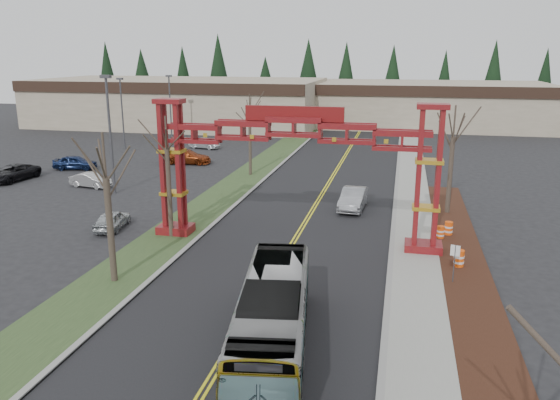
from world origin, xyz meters
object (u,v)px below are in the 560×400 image
(gateway_arch, at_px, (294,149))
(parked_car_mid_b, at_px, (75,162))
(street_sign, at_px, (455,256))
(retail_building_west, at_px, (181,102))
(parked_car_near_b, at_px, (91,180))
(light_pole_mid, at_px, (122,108))
(light_pole_far, at_px, (170,103))
(silver_sedan, at_px, (353,199))
(transit_bus, at_px, (273,318))
(parked_car_far_a, at_px, (204,144))
(barrel_south, at_px, (459,259))
(bare_tree_median_near, at_px, (106,178))
(barrel_mid, at_px, (440,233))
(bare_tree_median_far, at_px, (250,115))
(light_pole_near, at_px, (110,126))
(parked_car_mid_a, at_px, (187,157))
(retail_building_east, at_px, (426,104))
(bare_tree_right_far, at_px, (453,137))
(parked_car_near_a, at_px, (112,220))
(bare_tree_median_mid, at_px, (167,148))
(barrel_north, at_px, (449,229))

(gateway_arch, bearing_deg, parked_car_mid_b, 147.02)
(parked_car_mid_b, bearing_deg, street_sign, -132.71)
(retail_building_west, relative_size, parked_car_near_b, 11.94)
(light_pole_mid, relative_size, light_pole_far, 0.99)
(silver_sedan, bearing_deg, transit_bus, -89.56)
(parked_car_far_a, relative_size, barrel_south, 3.68)
(parked_car_near_b, distance_m, parked_car_mid_b, 8.77)
(bare_tree_median_near, distance_m, street_sign, 18.22)
(silver_sedan, height_order, barrel_mid, silver_sedan)
(parked_car_near_b, distance_m, bare_tree_median_near, 23.09)
(transit_bus, distance_m, bare_tree_median_far, 33.34)
(retail_building_west, bearing_deg, light_pole_near, -74.43)
(parked_car_mid_b, relative_size, parked_car_far_a, 1.11)
(transit_bus, distance_m, parked_car_far_a, 49.38)
(parked_car_mid_a, bearing_deg, barrel_mid, -132.05)
(retail_building_east, height_order, barrel_south, retail_building_east)
(parked_car_mid_b, distance_m, bare_tree_median_far, 19.18)
(silver_sedan, xyz_separation_m, barrel_mid, (6.17, -6.00, -0.35))
(transit_bus, height_order, light_pole_far, light_pole_far)
(retail_building_east, relative_size, bare_tree_right_far, 4.71)
(silver_sedan, bearing_deg, bare_tree_median_far, 141.76)
(parked_car_near_a, relative_size, bare_tree_median_mid, 0.48)
(bare_tree_right_far, bearing_deg, retail_building_east, 90.00)
(silver_sedan, distance_m, bare_tree_right_far, 8.60)
(bare_tree_right_far, distance_m, barrel_north, 7.57)
(silver_sedan, distance_m, bare_tree_median_far, 15.58)
(light_pole_mid, bearing_deg, retail_building_west, 95.52)
(parked_car_mid_a, height_order, light_pole_far, light_pole_far)
(silver_sedan, height_order, bare_tree_right_far, bare_tree_right_far)
(retail_building_east, height_order, parked_car_mid_b, retail_building_east)
(bare_tree_median_mid, bearing_deg, bare_tree_median_far, 90.00)
(silver_sedan, relative_size, light_pole_mid, 0.56)
(parked_car_mid_b, height_order, bare_tree_median_far, bare_tree_median_far)
(barrel_mid, bearing_deg, light_pole_near, 166.37)
(bare_tree_median_far, xyz_separation_m, light_pole_mid, (-19.68, 11.50, -0.83))
(parked_car_near_b, xyz_separation_m, light_pole_far, (-3.76, 26.54, 4.47))
(gateway_arch, height_order, bare_tree_right_far, gateway_arch)
(gateway_arch, height_order, light_pole_near, light_pole_near)
(parked_car_mid_b, distance_m, barrel_north, 38.65)
(bare_tree_median_far, xyz_separation_m, street_sign, (17.39, -22.95, -4.35))
(parked_car_near_a, xyz_separation_m, parked_car_near_b, (-8.02, 10.56, -0.02))
(silver_sedan, xyz_separation_m, parked_car_near_a, (-15.62, -8.62, -0.16))
(transit_bus, xyz_separation_m, bare_tree_median_near, (-9.80, 5.03, 4.10))
(retail_building_west, bearing_deg, parked_car_mid_b, -84.47)
(parked_car_near_a, bearing_deg, barrel_north, -179.34)
(parked_car_mid_b, bearing_deg, light_pole_mid, -6.00)
(retail_building_west, distance_m, parked_car_far_a, 25.15)
(retail_building_east, xyz_separation_m, light_pole_mid, (-37.68, -32.02, 1.54))
(silver_sedan, height_order, light_pole_mid, light_pole_mid)
(retail_building_west, relative_size, parked_car_mid_b, 10.58)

